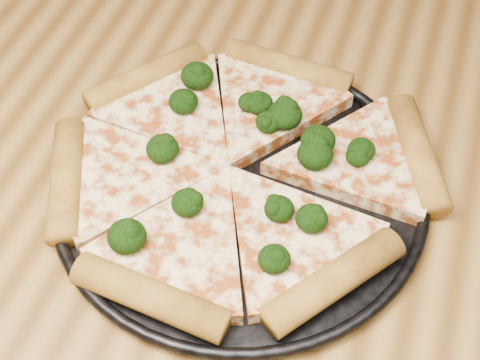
% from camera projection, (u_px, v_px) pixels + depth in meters
% --- Properties ---
extents(dining_table, '(1.20, 0.90, 0.75)m').
position_uv_depth(dining_table, '(107.00, 304.00, 0.65)').
color(dining_table, olive).
rests_on(dining_table, ground).
extents(pizza_pan, '(0.33, 0.33, 0.02)m').
position_uv_depth(pizza_pan, '(240.00, 186.00, 0.61)').
color(pizza_pan, black).
rests_on(pizza_pan, dining_table).
extents(pizza, '(0.36, 0.32, 0.03)m').
position_uv_depth(pizza, '(234.00, 167.00, 0.61)').
color(pizza, '#FFE09C').
rests_on(pizza, pizza_pan).
extents(broccoli_florets, '(0.20, 0.22, 0.02)m').
position_uv_depth(broccoli_florets, '(251.00, 151.00, 0.61)').
color(broccoli_florets, black).
rests_on(broccoli_florets, pizza).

